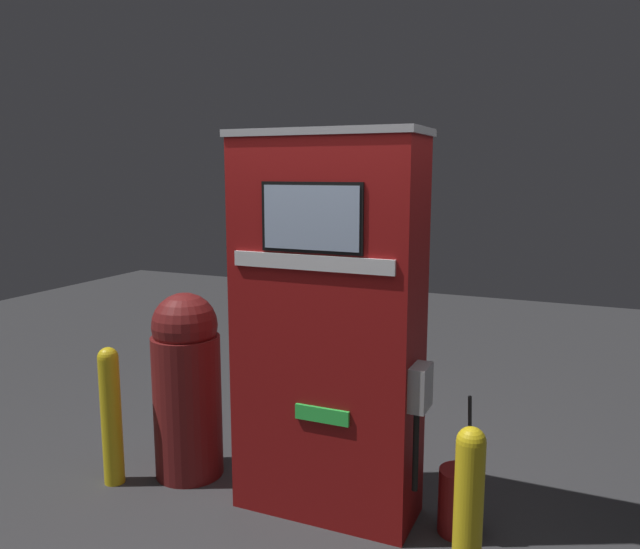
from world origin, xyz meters
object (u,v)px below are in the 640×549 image
safety_bollard (468,513)px  trash_bin (187,383)px  gas_pump (328,327)px  squeegee_bucket (460,501)px  safety_bollard_far (111,412)px

safety_bollard → trash_bin: (-1.92, 0.54, 0.17)m
gas_pump → squeegee_bucket: bearing=4.8°
gas_pump → safety_bollard: 1.23m
gas_pump → safety_bollard_far: 1.54m
gas_pump → safety_bollard: size_ratio=2.55×
gas_pump → safety_bollard_far: size_ratio=2.45×
gas_pump → trash_bin: bearing=178.1°
safety_bollard → safety_bollard_far: safety_bollard_far is taller
trash_bin → safety_bollard_far: trash_bin is taller
gas_pump → squeegee_bucket: (0.77, 0.06, -0.92)m
safety_bollard_far → gas_pump: bearing=11.0°
gas_pump → safety_bollard: bearing=-29.2°
safety_bollard → trash_bin: 2.00m
safety_bollard → trash_bin: trash_bin is taller
gas_pump → safety_bollard_far: gas_pump is taller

